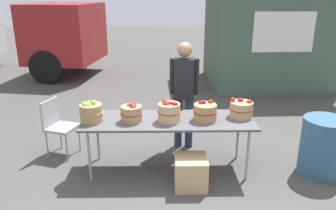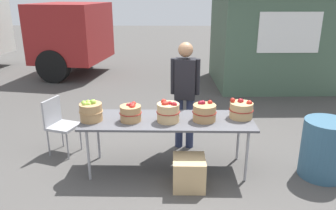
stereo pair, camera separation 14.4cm
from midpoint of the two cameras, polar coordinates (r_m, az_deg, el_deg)
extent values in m
plane|color=#474442|center=(4.81, -0.82, -10.79)|extent=(40.00, 40.00, 0.00)
cube|color=#4C4C51|center=(4.49, -0.86, -2.64)|extent=(2.30, 0.76, 0.03)
cylinder|color=#99999E|center=(4.50, -14.22, -8.49)|extent=(0.04, 0.04, 0.72)
cylinder|color=#99999E|center=(4.50, 12.55, -8.37)|extent=(0.04, 0.04, 0.72)
cylinder|color=#99999E|center=(5.03, -12.72, -5.35)|extent=(0.04, 0.04, 0.72)
cylinder|color=#99999E|center=(5.02, 11.04, -5.24)|extent=(0.04, 0.04, 0.72)
cylinder|color=#A87F51|center=(4.51, -13.86, -1.34)|extent=(0.29, 0.29, 0.24)
torus|color=#A87F51|center=(4.51, -13.88, -1.20)|extent=(0.31, 0.31, 0.01)
sphere|color=#9EC647|center=(4.48, -13.45, 0.36)|extent=(0.07, 0.07, 0.07)
sphere|color=#7AA833|center=(4.47, -13.64, 0.34)|extent=(0.07, 0.07, 0.07)
sphere|color=#9EC647|center=(4.45, -14.94, 0.03)|extent=(0.06, 0.06, 0.06)
sphere|color=#8CB738|center=(4.52, -14.35, 0.26)|extent=(0.08, 0.08, 0.08)
sphere|color=#9EC647|center=(4.46, -14.25, -0.05)|extent=(0.08, 0.08, 0.08)
sphere|color=#7AA833|center=(4.53, -15.09, 0.17)|extent=(0.07, 0.07, 0.07)
cylinder|color=#A87F51|center=(4.42, -7.21, -1.51)|extent=(0.28, 0.28, 0.21)
torus|color=maroon|center=(4.42, -7.21, -1.38)|extent=(0.30, 0.30, 0.01)
sphere|color=maroon|center=(4.39, -7.12, -0.13)|extent=(0.07, 0.07, 0.07)
sphere|color=maroon|center=(4.43, -7.61, -0.23)|extent=(0.07, 0.07, 0.07)
sphere|color=#B22319|center=(4.36, -6.84, -0.33)|extent=(0.07, 0.07, 0.07)
sphere|color=#B22319|center=(4.48, -6.70, 0.15)|extent=(0.06, 0.06, 0.06)
sphere|color=#B22319|center=(4.39, -6.80, -0.13)|extent=(0.07, 0.07, 0.07)
sphere|color=#B22319|center=(4.34, -6.98, -0.44)|extent=(0.07, 0.07, 0.07)
cylinder|color=tan|center=(4.38, -0.75, -1.31)|extent=(0.29, 0.29, 0.25)
torus|color=maroon|center=(4.37, -0.75, -1.16)|extent=(0.31, 0.31, 0.01)
sphere|color=#B22319|center=(4.40, -1.55, 0.55)|extent=(0.08, 0.08, 0.08)
sphere|color=#B22319|center=(4.31, -1.40, 0.12)|extent=(0.08, 0.08, 0.08)
sphere|color=maroon|center=(4.33, -0.48, 0.24)|extent=(0.07, 0.07, 0.07)
sphere|color=#B22319|center=(4.32, -1.10, 0.15)|extent=(0.08, 0.08, 0.08)
sphere|color=maroon|center=(4.29, 0.28, 0.05)|extent=(0.08, 0.08, 0.08)
sphere|color=#B22319|center=(4.34, -0.88, 0.19)|extent=(0.07, 0.07, 0.07)
cylinder|color=#A87F51|center=(4.44, 5.44, -1.26)|extent=(0.30, 0.30, 0.22)
torus|color=maroon|center=(4.44, 5.44, -1.13)|extent=(0.32, 0.32, 0.01)
sphere|color=maroon|center=(4.45, 4.82, 0.24)|extent=(0.07, 0.07, 0.07)
sphere|color=maroon|center=(4.44, 5.15, 0.43)|extent=(0.07, 0.07, 0.07)
sphere|color=maroon|center=(4.44, 4.75, 0.35)|extent=(0.07, 0.07, 0.07)
sphere|color=#B22319|center=(4.48, 6.37, 0.51)|extent=(0.07, 0.07, 0.07)
cylinder|color=tan|center=(4.63, 11.54, -0.76)|extent=(0.31, 0.31, 0.21)
torus|color=maroon|center=(4.63, 11.55, -0.64)|extent=(0.33, 0.33, 0.01)
sphere|color=#B22319|center=(4.59, 10.13, 0.91)|extent=(0.07, 0.07, 0.07)
sphere|color=maroon|center=(4.64, 11.53, 0.78)|extent=(0.07, 0.07, 0.07)
sphere|color=maroon|center=(4.62, 11.43, 0.79)|extent=(0.07, 0.07, 0.07)
sphere|color=#B22319|center=(4.59, 12.86, 0.44)|extent=(0.08, 0.08, 0.08)
sphere|color=maroon|center=(4.63, 11.36, 0.79)|extent=(0.07, 0.07, 0.07)
cylinder|color=#262D4C|center=(5.28, 2.83, -3.08)|extent=(0.12, 0.12, 0.82)
cylinder|color=#262D4C|center=(5.29, 0.97, -3.02)|extent=(0.12, 0.12, 0.82)
cube|color=black|center=(5.05, 1.99, 4.51)|extent=(0.33, 0.25, 0.62)
sphere|color=#936B4C|center=(4.96, 2.05, 9.45)|extent=(0.22, 0.22, 0.22)
cylinder|color=black|center=(5.04, 4.04, 4.83)|extent=(0.09, 0.09, 0.55)
cylinder|color=black|center=(5.06, -0.05, 4.94)|extent=(0.09, 0.09, 0.55)
cube|color=maroon|center=(10.20, -17.63, 11.75)|extent=(2.11, 2.35, 1.60)
cube|color=black|center=(9.84, -13.22, 13.76)|extent=(0.31, 1.75, 0.80)
cylinder|color=black|center=(11.24, -15.92, 8.37)|extent=(0.93, 0.42, 0.90)
cylinder|color=black|center=(9.57, -20.42, 6.13)|extent=(0.93, 0.42, 0.90)
cube|color=#47604C|center=(9.26, 16.40, 11.51)|extent=(3.09, 2.51, 2.60)
cube|color=white|center=(8.08, 18.69, 11.72)|extent=(1.40, 0.09, 0.90)
cube|color=#99999E|center=(5.29, -18.43, -3.70)|extent=(0.51, 0.51, 0.04)
cube|color=#99999E|center=(5.31, -20.26, -1.24)|extent=(0.15, 0.39, 0.40)
cylinder|color=gray|center=(5.16, -17.70, -6.99)|extent=(0.02, 0.02, 0.42)
cylinder|color=gray|center=(5.41, -15.67, -5.54)|extent=(0.02, 0.02, 0.42)
cylinder|color=gray|center=(5.35, -20.71, -6.38)|extent=(0.02, 0.02, 0.42)
cylinder|color=gray|center=(5.59, -18.61, -5.01)|extent=(0.02, 0.02, 0.42)
cylinder|color=#335972|center=(4.96, 24.24, -6.50)|extent=(0.60, 0.60, 0.80)
cube|color=tan|center=(4.33, 2.95, -11.42)|extent=(0.41, 0.41, 0.41)
camera|label=1|loc=(0.07, -90.87, -0.30)|focal=35.64mm
camera|label=2|loc=(0.07, 89.13, 0.30)|focal=35.64mm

